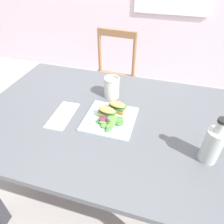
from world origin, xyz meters
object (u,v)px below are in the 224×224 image
object	(u,v)px
plate_lunch	(110,119)
bottle_cold_brew	(212,146)
fork_on_napkin	(64,113)
sandwich_half_back	(117,107)
mason_jar_iced_tea	(112,88)
chair_wooden_far	(111,80)
sandwich_half_front	(107,112)
dining_table	(104,132)

from	to	relation	value
plate_lunch	bottle_cold_brew	xyz separation A→B (m)	(0.46, -0.12, 0.07)
fork_on_napkin	bottle_cold_brew	bearing A→B (deg)	-8.23
plate_lunch	sandwich_half_back	xyz separation A→B (m)	(0.02, 0.07, 0.03)
bottle_cold_brew	mason_jar_iced_tea	distance (m)	0.61
plate_lunch	fork_on_napkin	world-z (taller)	plate_lunch
chair_wooden_far	sandwich_half_back	xyz separation A→B (m)	(0.27, -0.81, 0.33)
sandwich_half_back	fork_on_napkin	distance (m)	0.28
fork_on_napkin	sandwich_half_back	bearing A→B (deg)	18.32
sandwich_half_back	fork_on_napkin	size ratio (longest dim) A/B	0.54
sandwich_half_front	fork_on_napkin	bearing A→B (deg)	-172.76
plate_lunch	sandwich_half_front	xyz separation A→B (m)	(-0.02, 0.01, 0.03)
sandwich_half_back	bottle_cold_brew	world-z (taller)	bottle_cold_brew
sandwich_half_back	chair_wooden_far	bearing A→B (deg)	108.67
dining_table	plate_lunch	xyz separation A→B (m)	(0.04, -0.02, 0.12)
dining_table	sandwich_half_back	xyz separation A→B (m)	(0.06, 0.05, 0.16)
chair_wooden_far	mason_jar_iced_tea	xyz separation A→B (m)	(0.20, -0.67, 0.35)
bottle_cold_brew	sandwich_half_back	bearing A→B (deg)	156.58
bottle_cold_brew	mason_jar_iced_tea	world-z (taller)	bottle_cold_brew
chair_wooden_far	fork_on_napkin	distance (m)	0.94
sandwich_half_back	bottle_cold_brew	bearing A→B (deg)	-23.42
sandwich_half_back	mason_jar_iced_tea	distance (m)	0.16
dining_table	sandwich_half_front	size ratio (longest dim) A/B	13.16
sandwich_half_front	fork_on_napkin	size ratio (longest dim) A/B	0.54
fork_on_napkin	chair_wooden_far	bearing A→B (deg)	90.37
sandwich_half_front	sandwich_half_back	bearing A→B (deg)	58.09
dining_table	sandwich_half_back	distance (m)	0.17
chair_wooden_far	plate_lunch	world-z (taller)	chair_wooden_far
chair_wooden_far	sandwich_half_back	world-z (taller)	chair_wooden_far
dining_table	sandwich_half_front	world-z (taller)	sandwich_half_front
mason_jar_iced_tea	fork_on_napkin	bearing A→B (deg)	-130.44
plate_lunch	bottle_cold_brew	bearing A→B (deg)	-14.91
chair_wooden_far	bottle_cold_brew	size ratio (longest dim) A/B	4.04
chair_wooden_far	plate_lunch	bearing A→B (deg)	-73.84
sandwich_half_front	mason_jar_iced_tea	xyz separation A→B (m)	(-0.03, 0.20, 0.02)
bottle_cold_brew	sandwich_half_front	bearing A→B (deg)	164.58
plate_lunch	sandwich_half_front	world-z (taller)	sandwich_half_front
dining_table	chair_wooden_far	xyz separation A→B (m)	(-0.21, 0.86, -0.17)
fork_on_napkin	bottle_cold_brew	distance (m)	0.72
dining_table	sandwich_half_front	bearing A→B (deg)	-24.34
sandwich_half_front	bottle_cold_brew	xyz separation A→B (m)	(0.48, -0.13, 0.04)
plate_lunch	sandwich_half_front	bearing A→B (deg)	152.43
bottle_cold_brew	plate_lunch	bearing A→B (deg)	165.09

